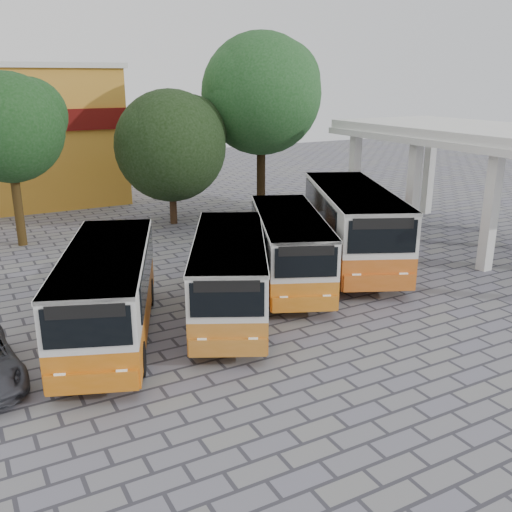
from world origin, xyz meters
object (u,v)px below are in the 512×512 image
bus_centre_right (289,244)px  bus_far_right (352,221)px  bus_centre_left (230,271)px  bus_far_left (108,289)px

bus_centre_right → bus_far_right: (3.52, 0.75, 0.29)m
bus_centre_right → bus_far_right: size_ratio=0.84×
bus_centre_left → bus_far_right: size_ratio=0.83×
bus_far_left → bus_centre_right: (7.24, 1.56, -0.04)m
bus_centre_right → bus_far_right: bus_far_right is taller
bus_far_right → bus_far_left: bearing=-142.9°
bus_centre_left → bus_centre_right: size_ratio=0.99×
bus_far_right → bus_centre_right: bearing=-143.0°
bus_centre_right → bus_far_left: bearing=-144.1°
bus_centre_right → bus_far_right: bearing=35.7°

